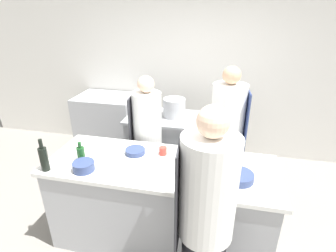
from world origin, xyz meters
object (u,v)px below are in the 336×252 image
Objects in this scene: oven_range at (108,124)px; chef_at_prep_near at (205,224)px; chef_at_pass_far at (147,141)px; bowl_wooden_salad at (209,156)px; bottle_vinegar at (235,156)px; cup at (163,151)px; bowl_prep_small at (84,166)px; bowl_ceramic_blue at (135,151)px; bowl_mixing_large at (239,177)px; chef_at_stove at (225,142)px; bottle_wine at (81,154)px; bottle_olive_oil at (44,158)px; stockpot at (174,108)px.

oven_range is 0.55× the size of chef_at_prep_near.
chef_at_pass_far is 0.93m from bowl_wooden_salad.
bottle_vinegar is 0.71m from cup.
chef_at_pass_far is 1.16m from bottle_vinegar.
chef_at_pass_far reaches higher than bowl_prep_small.
chef_at_pass_far is 8.00× the size of bowl_ceramic_blue.
bottle_vinegar is 0.24m from bowl_wooden_salad.
bowl_mixing_large is 1.41m from bowl_prep_small.
chef_at_stove reaches higher than bottle_wine.
chef_at_prep_near is 21.58× the size of cup.
oven_range is 2.10m from cup.
chef_at_stove reaches higher than bottle_olive_oil.
oven_range is 4.87× the size of bowl_ceramic_blue.
chef_at_stove reaches higher than bowl_wooden_salad.
bottle_wine is 1.50m from stockpot.
chef_at_prep_near is at bearing -11.95° from bottle_olive_oil.
chef_at_pass_far is 6.25× the size of bowl_mixing_large.
bottle_olive_oil is 1.81m from stockpot.
bowl_prep_small is 1.20m from bowl_wooden_salad.
stockpot is at bearing 60.09° from bottle_olive_oil.
bowl_mixing_large is (0.04, -0.25, -0.06)m from bottle_vinegar.
chef_at_prep_near is 1.12m from bowl_ceramic_blue.
bowl_ceramic_blue is at bearing 166.84° from bowl_mixing_large.
bowl_mixing_large is (1.75, 0.23, -0.09)m from bottle_olive_oil.
oven_range is 3.04m from chef_at_prep_near.
chef_at_prep_near is at bearing -9.34° from chef_at_stove.
cup reaches higher than oven_range.
bowl_ceramic_blue is at bearing 178.52° from chef_at_pass_far.
bottle_wine is 1.50m from bowl_mixing_large.
bottle_vinegar reaches higher than cup.
bottle_vinegar is at bearing -37.40° from oven_range.
chef_at_stove reaches higher than bowl_prep_small.
bottle_olive_oil is 1.55× the size of bowl_ceramic_blue.
chef_at_stove is at bearing 31.09° from bottle_wine.
chef_at_prep_near reaches higher than bottle_olive_oil.
chef_at_stove is 0.91m from stockpot.
bowl_prep_small is 0.74× the size of bowl_wooden_salad.
bowl_mixing_large is at bearing -13.16° from bowl_ceramic_blue.
bowl_ceramic_blue is (-1.00, -0.01, -0.07)m from bottle_vinegar.
bowl_mixing_large is 1.28× the size of bowl_ceramic_blue.
chef_at_prep_near is 5.68× the size of bottle_olive_oil.
stockpot is at bearing -130.34° from chef_at_stove.
bowl_wooden_salad is at bearing 13.40° from bottle_wine.
chef_at_stove is 8.53× the size of bottle_wine.
chef_at_stove reaches higher than bottle_vinegar.
bottle_olive_oil is 1.76m from bowl_mixing_large.
chef_at_prep_near is 1.55m from bottle_olive_oil.
bowl_mixing_large is at bearing -45.35° from bowl_wooden_salad.
bottle_olive_oil is 1.61× the size of bowl_prep_small.
bowl_ceramic_blue is at bearing -99.81° from stockpot.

